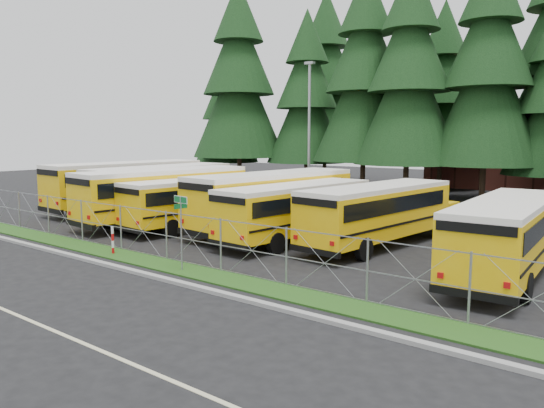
{
  "coord_description": "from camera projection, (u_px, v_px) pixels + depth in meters",
  "views": [
    {
      "loc": [
        15.25,
        -14.83,
        5.01
      ],
      "look_at": [
        0.47,
        4.0,
        1.89
      ],
      "focal_mm": 35.0,
      "sensor_mm": 36.0,
      "label": 1
    }
  ],
  "objects": [
    {
      "name": "ground",
      "position": [
        202.0,
        259.0,
        21.56
      ],
      "size": [
        120.0,
        120.0,
        0.0
      ],
      "primitive_type": "plane",
      "color": "black",
      "rests_on": "ground"
    },
    {
      "name": "curb",
      "position": [
        141.0,
        273.0,
        19.13
      ],
      "size": [
        50.0,
        0.25,
        0.12
      ],
      "primitive_type": "cube",
      "color": "gray",
      "rests_on": "ground"
    },
    {
      "name": "grass_verge",
      "position": [
        170.0,
        266.0,
        20.23
      ],
      "size": [
        50.0,
        1.4,
        0.06
      ],
      "primitive_type": "cube",
      "color": "#1C4213",
      "rests_on": "ground"
    },
    {
      "name": "road_lane_line",
      "position": [
        3.0,
        309.0,
        15.32
      ],
      "size": [
        50.0,
        0.12,
        0.01
      ],
      "primitive_type": "cube",
      "color": "beige",
      "rests_on": "ground"
    },
    {
      "name": "chainlink_fence",
      "position": [
        184.0,
        239.0,
        20.65
      ],
      "size": [
        44.0,
        0.1,
        2.0
      ],
      "primitive_type": null,
      "color": "gray",
      "rests_on": "ground"
    },
    {
      "name": "bus_0",
      "position": [
        132.0,
        186.0,
        35.28
      ],
      "size": [
        3.72,
        12.51,
        3.24
      ],
      "primitive_type": null,
      "rotation": [
        0.0,
        0.0,
        -0.07
      ],
      "color": "#EFB107",
      "rests_on": "ground"
    },
    {
      "name": "bus_1",
      "position": [
        166.0,
        190.0,
        33.37
      ],
      "size": [
        3.12,
        11.89,
        3.1
      ],
      "primitive_type": null,
      "rotation": [
        0.0,
        0.0,
        0.03
      ],
      "color": "#EFB107",
      "rests_on": "ground"
    },
    {
      "name": "bus_2",
      "position": [
        170.0,
        196.0,
        30.09
      ],
      "size": [
        3.98,
        12.09,
        3.11
      ],
      "primitive_type": null,
      "rotation": [
        0.0,
        0.0,
        -0.1
      ],
      "color": "#EFB107",
      "rests_on": "ground"
    },
    {
      "name": "bus_3",
      "position": [
        204.0,
        203.0,
        28.73
      ],
      "size": [
        3.37,
        10.44,
        2.69
      ],
      "primitive_type": null,
      "rotation": [
        0.0,
        0.0,
        -0.09
      ],
      "color": "#EFB107",
      "rests_on": "ground"
    },
    {
      "name": "bus_4",
      "position": [
        278.0,
        202.0,
        27.68
      ],
      "size": [
        3.86,
        12.01,
        3.09
      ],
      "primitive_type": null,
      "rotation": [
        0.0,
        0.0,
        -0.09
      ],
      "color": "#EFB107",
      "rests_on": "ground"
    },
    {
      "name": "bus_5",
      "position": [
        301.0,
        212.0,
        25.18
      ],
      "size": [
        3.27,
        10.56,
        2.73
      ],
      "primitive_type": null,
      "rotation": [
        0.0,
        0.0,
        -0.08
      ],
      "color": "#EFB107",
      "rests_on": "ground"
    },
    {
      "name": "bus_6",
      "position": [
        382.0,
        215.0,
        24.01
      ],
      "size": [
        3.54,
        10.83,
        2.79
      ],
      "primitive_type": null,
      "rotation": [
        0.0,
        0.0,
        -0.1
      ],
      "color": "#EFB107",
      "rests_on": "ground"
    },
    {
      "name": "bus_east",
      "position": [
        509.0,
        238.0,
        18.84
      ],
      "size": [
        3.11,
        10.7,
        2.77
      ],
      "primitive_type": null,
      "rotation": [
        0.0,
        0.0,
        0.06
      ],
      "color": "#EFB107",
      "rests_on": "ground"
    },
    {
      "name": "street_sign",
      "position": [
        181.0,
        217.0,
        19.35
      ],
      "size": [
        0.83,
        0.55,
        2.81
      ],
      "color": "gray",
      "rests_on": "ground"
    },
    {
      "name": "striped_bollard",
      "position": [
        113.0,
        241.0,
        22.28
      ],
      "size": [
        0.11,
        0.11,
        1.2
      ],
      "primitive_type": "cylinder",
      "color": "#B20C0C",
      "rests_on": "ground"
    },
    {
      "name": "light_standard",
      "position": [
        309.0,
        128.0,
        37.89
      ],
      "size": [
        0.7,
        0.35,
        10.14
      ],
      "color": "gray",
      "rests_on": "ground"
    },
    {
      "name": "conifer_0",
      "position": [
        227.0,
        113.0,
        55.76
      ],
      "size": [
        6.66,
        6.66,
        14.72
      ],
      "primitive_type": null,
      "color": "black",
      "rests_on": "ground"
    },
    {
      "name": "conifer_1",
      "position": [
        239.0,
        85.0,
        51.06
      ],
      "size": [
        8.9,
        8.9,
        19.67
      ],
      "primitive_type": null,
      "color": "black",
      "rests_on": "ground"
    },
    {
      "name": "conifer_2",
      "position": [
        307.0,
        100.0,
        49.47
      ],
      "size": [
        7.48,
        7.48,
        16.55
      ],
      "primitive_type": null,
      "color": "black",
      "rests_on": "ground"
    },
    {
      "name": "conifer_3",
      "position": [
        365.0,
        82.0,
        44.74
      ],
      "size": [
        8.59,
        8.59,
        18.99
      ],
      "primitive_type": null,
      "color": "black",
      "rests_on": "ground"
    },
    {
      "name": "conifer_4",
      "position": [
        409.0,
        81.0,
        41.28
      ],
      "size": [
        8.35,
        8.35,
        18.46
      ],
      "primitive_type": null,
      "color": "black",
      "rests_on": "ground"
    },
    {
      "name": "conifer_5",
      "position": [
        488.0,
        76.0,
        39.09
      ],
      "size": [
        8.46,
        8.46,
        18.7
      ],
      "primitive_type": null,
      "color": "black",
      "rests_on": "ground"
    },
    {
      "name": "conifer_10",
      "position": [
        326.0,
        87.0,
        57.49
      ],
      "size": [
        9.24,
        9.24,
        20.44
      ],
      "primitive_type": null,
      "color": "black",
      "rests_on": "ground"
    },
    {
      "name": "conifer_11",
      "position": [
        443.0,
        96.0,
        49.08
      ],
      "size": [
        7.82,
        7.82,
        17.29
      ],
      "primitive_type": null,
      "color": "black",
      "rests_on": "ground"
    }
  ]
}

